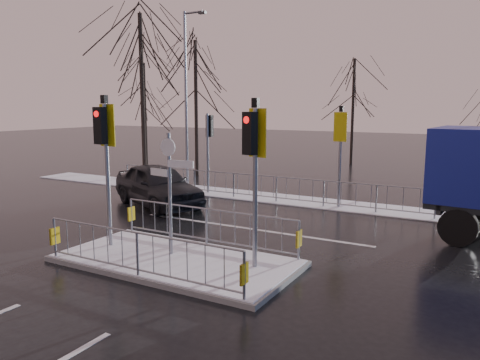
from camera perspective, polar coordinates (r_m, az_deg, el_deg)
The scene contains 11 objects.
ground at distance 11.91m, azimuth -7.80°, elevation -10.03°, with size 120.00×120.00×0.00m, color black.
snow_verge at distance 19.22m, azimuth 7.89°, elevation -2.61°, with size 30.00×2.00×0.04m, color white.
lane_markings at distance 11.67m, azimuth -8.81°, elevation -10.46°, with size 8.00×11.38×0.01m.
traffic_island at distance 11.81m, azimuth -7.86°, elevation -8.21°, with size 6.00×3.04×4.15m.
far_kerb_fixtures at distance 18.47m, azimuth 8.22°, elevation 0.06°, with size 18.00×0.65×3.83m.
car_far_lane at distance 18.49m, azimuth -9.97°, elevation -0.60°, with size 1.94×4.82×1.64m, color black.
tree_near_a at distance 26.53m, azimuth -11.93°, elevation 13.70°, with size 4.75×4.75×8.97m.
tree_near_b at distance 26.11m, azimuth -5.42°, elevation 11.81°, with size 4.00×4.00×7.55m.
tree_near_c at distance 29.64m, azimuth -11.55°, elevation 10.09°, with size 3.50×3.50×6.61m.
tree_far_a at distance 32.19m, azimuth 13.67°, elevation 10.50°, with size 3.75×3.75×7.08m.
street_lamp_left at distance 22.73m, azimuth -6.48°, elevation 10.55°, with size 1.25×0.18×8.20m.
Camera 1 is at (6.87, -8.93, 3.88)m, focal length 35.00 mm.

